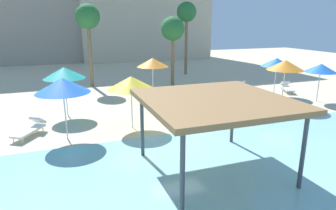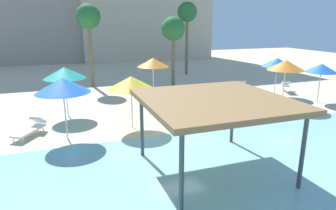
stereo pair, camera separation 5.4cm
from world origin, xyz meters
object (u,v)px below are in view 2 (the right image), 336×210
at_px(beach_umbrella_teal_2, 64,73).
at_px(beach_umbrella_orange_4, 286,65).
at_px(beach_umbrella_yellow_3, 131,83).
at_px(lounge_chair_3, 31,128).
at_px(beach_umbrella_blue_0, 322,68).
at_px(palm_tree_3, 173,30).
at_px(beach_umbrella_blue_6, 63,85).
at_px(beach_umbrella_blue_5, 277,62).
at_px(lounge_chair_0, 203,117).
at_px(palm_tree_1, 88,19).
at_px(shade_pavilion, 215,102).
at_px(beach_umbrella_orange_7, 153,62).
at_px(lounge_chair_1, 287,87).
at_px(lounge_chair_2, 245,87).
at_px(palm_tree_0, 187,14).

relative_size(beach_umbrella_teal_2, beach_umbrella_orange_4, 0.95).
bearing_deg(beach_umbrella_yellow_3, lounge_chair_3, 172.96).
bearing_deg(beach_umbrella_blue_0, palm_tree_3, 131.28).
height_order(beach_umbrella_blue_0, beach_umbrella_blue_6, beach_umbrella_blue_6).
distance_m(beach_umbrella_blue_5, lounge_chair_0, 8.71).
bearing_deg(beach_umbrella_teal_2, lounge_chair_3, -123.74).
bearing_deg(palm_tree_1, shade_pavilion, -81.58).
height_order(beach_umbrella_orange_7, lounge_chair_1, beach_umbrella_orange_7).
bearing_deg(beach_umbrella_teal_2, palm_tree_1, 74.01).
xyz_separation_m(beach_umbrella_blue_0, beach_umbrella_blue_6, (-15.86, -1.30, 0.24)).
height_order(beach_umbrella_orange_7, lounge_chair_2, beach_umbrella_orange_7).
bearing_deg(palm_tree_0, beach_umbrella_teal_2, -138.06).
distance_m(shade_pavilion, beach_umbrella_orange_4, 10.18).
distance_m(beach_umbrella_blue_6, lounge_chair_3, 2.85).
distance_m(lounge_chair_1, palm_tree_1, 16.15).
bearing_deg(beach_umbrella_yellow_3, lounge_chair_0, -9.40).
bearing_deg(palm_tree_1, beach_umbrella_blue_6, -101.70).
height_order(beach_umbrella_blue_5, lounge_chair_0, beach_umbrella_blue_5).
xyz_separation_m(beach_umbrella_blue_5, beach_umbrella_blue_6, (-14.30, -3.68, 0.08)).
bearing_deg(beach_umbrella_orange_4, lounge_chair_1, 45.03).
bearing_deg(shade_pavilion, beach_umbrella_blue_5, 41.91).
bearing_deg(beach_umbrella_yellow_3, palm_tree_3, 58.23).
height_order(shade_pavilion, beach_umbrella_teal_2, beach_umbrella_teal_2).
bearing_deg(shade_pavilion, lounge_chair_0, 67.35).
height_order(lounge_chair_1, palm_tree_0, palm_tree_0).
bearing_deg(lounge_chair_1, beach_umbrella_teal_2, -61.86).
relative_size(beach_umbrella_orange_7, lounge_chair_0, 1.41).
bearing_deg(beach_umbrella_orange_7, beach_umbrella_orange_4, -33.24).
bearing_deg(palm_tree_3, lounge_chair_0, -101.54).
bearing_deg(beach_umbrella_orange_7, beach_umbrella_yellow_3, -117.19).
relative_size(lounge_chair_2, palm_tree_1, 0.30).
bearing_deg(lounge_chair_3, beach_umbrella_blue_0, 123.36).
height_order(shade_pavilion, palm_tree_0, palm_tree_0).
height_order(lounge_chair_2, palm_tree_1, palm_tree_1).
bearing_deg(beach_umbrella_yellow_3, beach_umbrella_orange_7, 62.81).
bearing_deg(palm_tree_1, lounge_chair_1, -26.92).
bearing_deg(beach_umbrella_orange_4, palm_tree_3, 116.87).
relative_size(shade_pavilion, beach_umbrella_yellow_3, 1.82).
bearing_deg(shade_pavilion, beach_umbrella_yellow_3, 106.66).
height_order(beach_umbrella_orange_4, beach_umbrella_orange_7, beach_umbrella_orange_4).
distance_m(beach_umbrella_blue_5, lounge_chair_3, 16.22).
height_order(shade_pavilion, lounge_chair_1, shade_pavilion).
bearing_deg(beach_umbrella_blue_5, beach_umbrella_orange_4, -119.60).
bearing_deg(beach_umbrella_blue_5, lounge_chair_0, -153.37).
relative_size(beach_umbrella_blue_6, palm_tree_0, 0.40).
relative_size(beach_umbrella_blue_5, beach_umbrella_blue_6, 0.96).
bearing_deg(lounge_chair_1, lounge_chair_0, -38.77).
height_order(palm_tree_1, palm_tree_3, palm_tree_1).
xyz_separation_m(lounge_chair_1, lounge_chair_2, (-2.96, 1.15, 0.00)).
bearing_deg(lounge_chair_2, shade_pavilion, -41.92).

